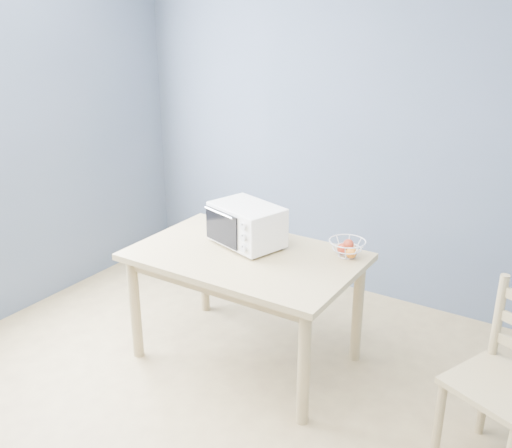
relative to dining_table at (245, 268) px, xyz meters
The scene contains 5 objects.
room 1.15m from the dining_table, 78.63° to the right, with size 4.01×4.51×2.61m.
dining_table is the anchor object (origin of this frame).
toaster_oven 0.29m from the dining_table, 124.37° to the left, with size 0.53×0.43×0.27m.
fruit_basket 0.65m from the dining_table, 28.91° to the left, with size 0.28×0.28×0.12m.
dining_chair 1.62m from the dining_table, ahead, with size 0.58×0.58×0.96m.
Camera 1 is at (1.61, -1.79, 2.18)m, focal length 40.00 mm.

